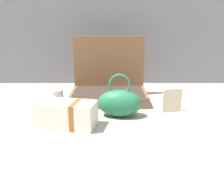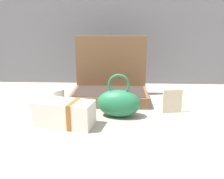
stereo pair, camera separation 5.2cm
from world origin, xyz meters
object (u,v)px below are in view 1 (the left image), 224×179
(coffee_mug, at_px, (55,98))
(info_card_left, at_px, (172,101))
(teal_pouch_handbag, at_px, (119,103))
(open_suitcase, at_px, (109,85))
(cream_toiletry_bag, at_px, (67,114))

(coffee_mug, relative_size, info_card_left, 0.98)
(teal_pouch_handbag, height_order, coffee_mug, teal_pouch_handbag)
(open_suitcase, distance_m, info_card_left, 0.39)
(coffee_mug, bearing_deg, teal_pouch_handbag, -22.74)
(open_suitcase, height_order, cream_toiletry_bag, open_suitcase)
(open_suitcase, relative_size, teal_pouch_handbag, 1.96)
(open_suitcase, relative_size, cream_toiletry_bag, 1.56)
(cream_toiletry_bag, xyz_separation_m, info_card_left, (0.50, 0.17, 0.01))
(cream_toiletry_bag, distance_m, coffee_mug, 0.28)
(cream_toiletry_bag, bearing_deg, info_card_left, 18.72)
(cream_toiletry_bag, height_order, info_card_left, info_card_left)
(cream_toiletry_bag, bearing_deg, teal_pouch_handbag, 25.88)
(open_suitcase, xyz_separation_m, coffee_mug, (-0.29, -0.13, -0.04))
(cream_toiletry_bag, bearing_deg, open_suitcase, 65.11)
(open_suitcase, xyz_separation_m, cream_toiletry_bag, (-0.18, -0.39, -0.03))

